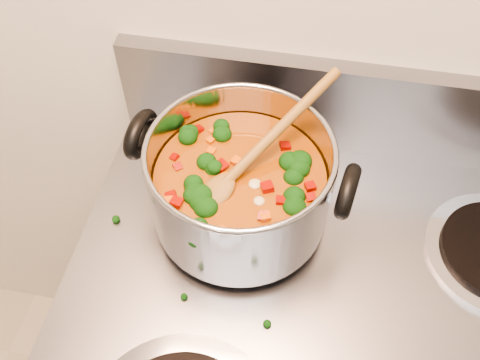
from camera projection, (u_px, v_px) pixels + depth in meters
The scene contains 3 objects.
stockpot at pixel (240, 185), 0.73m from camera, with size 0.31×0.25×0.15m.
wooden_spoon at pixel (247, 161), 0.70m from camera, with size 0.18×0.22×0.10m.
cooktop_crumbs at pixel (300, 159), 0.85m from camera, with size 0.28×0.10×0.01m.
Camera 1 is at (-0.15, 0.88, 1.58)m, focal length 40.00 mm.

